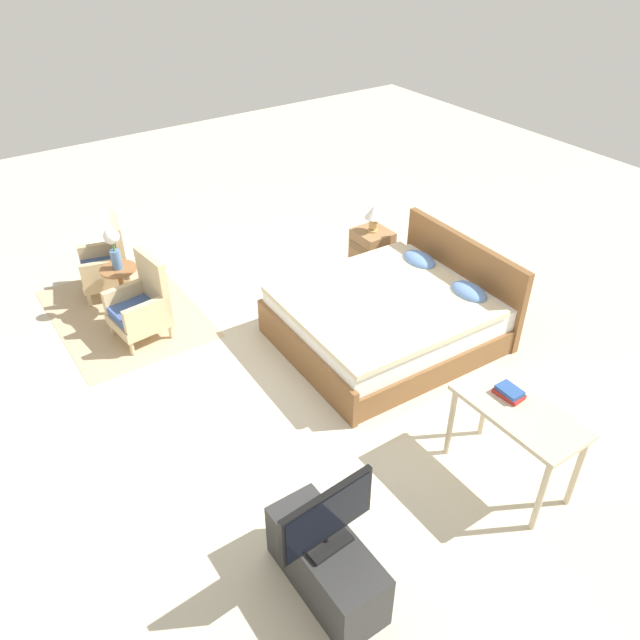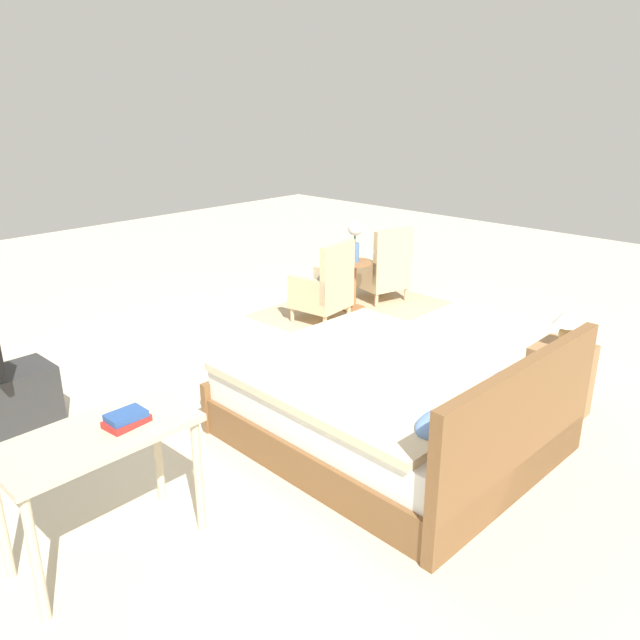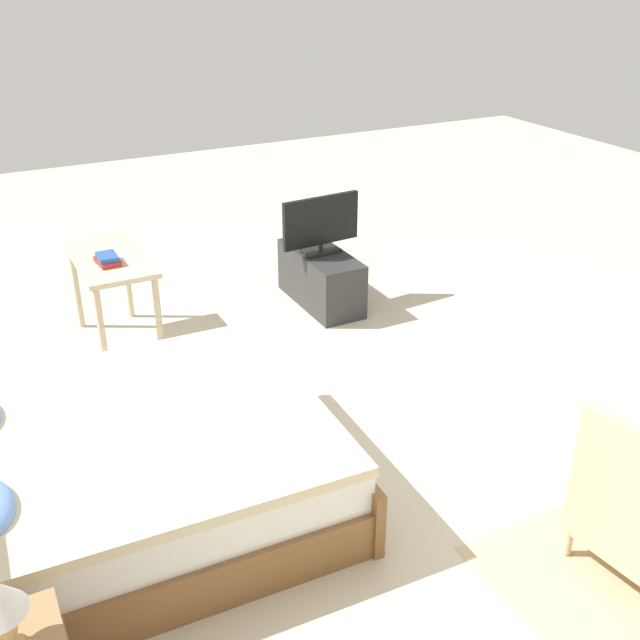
{
  "view_description": "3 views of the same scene",
  "coord_description": "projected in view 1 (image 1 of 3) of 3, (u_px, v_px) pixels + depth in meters",
  "views": [
    {
      "loc": [
        4.21,
        -2.52,
        4.08
      ],
      "look_at": [
        0.31,
        0.15,
        0.76
      ],
      "focal_mm": 35.0,
      "sensor_mm": 36.0,
      "label": 1
    },
    {
      "loc": [
        3.45,
        3.57,
        2.43
      ],
      "look_at": [
        -0.08,
        0.25,
        0.68
      ],
      "focal_mm": 35.0,
      "sensor_mm": 36.0,
      "label": 2
    },
    {
      "loc": [
        -3.27,
        1.74,
        2.86
      ],
      "look_at": [
        0.38,
        -0.14,
        0.81
      ],
      "focal_mm": 42.0,
      "sensor_mm": 36.0,
      "label": 3
    }
  ],
  "objects": [
    {
      "name": "ground_plane",
      "position": [
        291.0,
        372.0,
        6.35
      ],
      "size": [
        16.0,
        16.0,
        0.0
      ],
      "primitive_type": "plane",
      "color": "beige"
    },
    {
      "name": "floor_rug",
      "position": [
        125.0,
        313.0,
        7.21
      ],
      "size": [
        2.1,
        1.5,
        0.01
      ],
      "color": "tan",
      "rests_on": "ground_plane"
    },
    {
      "name": "bed",
      "position": [
        390.0,
        317.0,
        6.63
      ],
      "size": [
        1.89,
        2.19,
        0.96
      ],
      "color": "brown",
      "rests_on": "ground_plane"
    },
    {
      "name": "armchair_by_window_left",
      "position": [
        108.0,
        264.0,
        7.38
      ],
      "size": [
        0.66,
        0.66,
        0.92
      ],
      "color": "#CCB284",
      "rests_on": "floor_rug"
    },
    {
      "name": "armchair_by_window_right",
      "position": [
        142.0,
        306.0,
        6.65
      ],
      "size": [
        0.6,
        0.6,
        0.92
      ],
      "color": "#CCB284",
      "rests_on": "floor_rug"
    },
    {
      "name": "side_table",
      "position": [
        122.0,
        285.0,
        7.01
      ],
      "size": [
        0.4,
        0.4,
        0.59
      ],
      "color": "#936038",
      "rests_on": "ground_plane"
    },
    {
      "name": "flower_vase",
      "position": [
        113.0,
        245.0,
        6.71
      ],
      "size": [
        0.17,
        0.17,
        0.48
      ],
      "color": "#4C709E",
      "rests_on": "side_table"
    },
    {
      "name": "nightstand",
      "position": [
        372.0,
        253.0,
        7.78
      ],
      "size": [
        0.44,
        0.41,
        0.6
      ],
      "color": "#997047",
      "rests_on": "ground_plane"
    },
    {
      "name": "table_lamp",
      "position": [
        374.0,
        215.0,
        7.49
      ],
      "size": [
        0.22,
        0.22,
        0.33
      ],
      "color": "tan",
      "rests_on": "nightstand"
    },
    {
      "name": "tv_stand",
      "position": [
        326.0,
        564.0,
        4.28
      ],
      "size": [
        0.96,
        0.4,
        0.48
      ],
      "color": "#2D2D2D",
      "rests_on": "ground_plane"
    },
    {
      "name": "tv_flatscreen",
      "position": [
        327.0,
        518.0,
        3.99
      ],
      "size": [
        0.22,
        0.73,
        0.5
      ],
      "color": "black",
      "rests_on": "tv_stand"
    },
    {
      "name": "vanity_desk",
      "position": [
        517.0,
        420.0,
        4.86
      ],
      "size": [
        1.04,
        0.52,
        0.77
      ],
      "color": "beige",
      "rests_on": "ground_plane"
    },
    {
      "name": "book_stack",
      "position": [
        509.0,
        392.0,
        4.9
      ],
      "size": [
        0.24,
        0.17,
        0.07
      ],
      "color": "#AD2823",
      "rests_on": "vanity_desk"
    }
  ]
}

